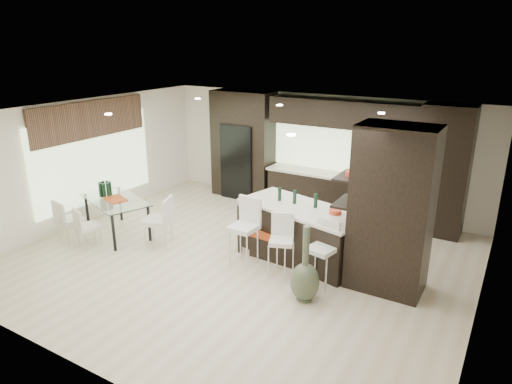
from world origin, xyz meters
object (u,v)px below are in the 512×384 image
Objects in this scene: stool_left at (244,240)px; stool_mid at (281,252)px; dining_table at (117,217)px; stool_right at (321,261)px; bench at (286,247)px; chair_near at (89,229)px; kitchen_island at (301,232)px; floor_vase at (305,264)px; chair_far at (71,223)px; chair_end at (158,224)px.

stool_mid is (0.74, 0.03, -0.07)m from stool_left.
stool_left reaches higher than dining_table.
bench is (-0.92, 0.56, -0.21)m from stool_right.
stool_left is 1.36× the size of chair_near.
stool_mid reaches higher than dining_table.
kitchen_island is 2.35× the size of stool_left.
floor_vase reaches higher than kitchen_island.
stool_right is 4.50m from dining_table.
chair_far is (-4.07, -1.50, 0.17)m from bench.
stool_right reaches higher than dining_table.
chair_near is at bearing 101.44° from chair_end.
bench is at bearing 129.24° from floor_vase.
kitchen_island is 0.81m from stool_mid.
stool_left reaches higher than bench.
floor_vase is at bearing -117.15° from chair_end.
dining_table is at bearing 108.16° from chair_near.
chair_end is at bearing -159.85° from bench.
floor_vase is at bearing -82.61° from stool_right.
kitchen_island is at bearing 33.08° from chair_far.
chair_far is (-3.52, -0.91, -0.09)m from stool_left.
stool_mid is at bearing -68.17° from bench.
stool_left is at bearing 25.23° from chair_far.
chair_near is (0.00, -0.73, -0.01)m from dining_table.
floor_vase is (0.69, -0.52, 0.18)m from stool_mid.
chair_end reaches higher than stool_right.
stool_left reaches higher than stool_right.
stool_left reaches higher than chair_near.
floor_vase is 1.50× the size of chair_far.
stool_mid is 0.55× the size of dining_table.
stool_mid is 1.17× the size of chair_near.
kitchen_island reaches higher than chair_near.
kitchen_island is 2.60× the size of stool_right.
dining_table is at bearing 68.54° from chair_end.
dining_table is 0.91m from chair_far.
bench is at bearing 49.82° from stool_left.
chair_end is (1.14, 0.73, 0.09)m from chair_near.
dining_table is 1.14m from chair_end.
stool_left is 1.51m from floor_vase.
chair_end reaches higher than stool_mid.
dining_table is at bearing 67.17° from chair_far.
chair_near is (-3.02, -0.89, -0.13)m from stool_left.
stool_right is at bearing 22.93° from dining_table.
dining_table is at bearing 175.76° from floor_vase.
chair_near is (-4.49, -0.91, -0.09)m from stool_right.
stool_mid is 0.61m from bench.
chair_far is at bearing -102.87° from dining_table.
chair_far is at bearing -156.58° from bench.
kitchen_island reaches higher than dining_table.
floor_vase is 1.33× the size of chair_end.
chair_near is at bearing 13.17° from chair_far.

